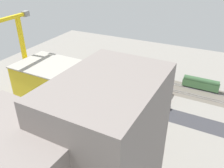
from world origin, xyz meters
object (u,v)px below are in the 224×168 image
(parked_car_0, at_px, (164,106))
(street_tree_2, at_px, (65,83))
(platform_canopy_near, at_px, (102,72))
(locomotive, at_px, (152,75))
(parked_car_1, at_px, (148,101))
(passenger_coach, at_px, (201,83))
(parked_car_3, at_px, (114,93))
(box_truck_0, at_px, (98,98))
(street_tree_0, at_px, (141,104))
(construction_building, at_px, (61,92))
(street_tree_1, at_px, (46,80))
(parked_car_2, at_px, (130,97))
(traffic_light, at_px, (109,83))
(tower_crane, at_px, (22,54))

(parked_car_0, relative_size, street_tree_2, 0.69)
(platform_canopy_near, bearing_deg, locomotive, -151.20)
(parked_car_1, distance_m, street_tree_2, 37.99)
(locomotive, bearing_deg, parked_car_0, 119.44)
(passenger_coach, height_order, parked_car_1, passenger_coach)
(parked_car_3, bearing_deg, parked_car_0, 178.48)
(platform_canopy_near, height_order, locomotive, locomotive)
(box_truck_0, bearing_deg, street_tree_0, 179.22)
(locomotive, height_order, street_tree_2, street_tree_2)
(passenger_coach, height_order, street_tree_2, street_tree_2)
(parked_car_1, bearing_deg, construction_building, 39.46)
(platform_canopy_near, bearing_deg, parked_car_1, 160.11)
(parked_car_3, bearing_deg, box_truck_0, 64.28)
(street_tree_0, relative_size, street_tree_1, 1.00)
(parked_car_0, distance_m, parked_car_3, 23.52)
(street_tree_1, relative_size, street_tree_2, 0.93)
(parked_car_1, xyz_separation_m, street_tree_2, (36.92, 8.10, 3.80))
(parked_car_1, relative_size, street_tree_2, 0.60)
(parked_car_2, xyz_separation_m, box_truck_0, (11.86, 7.48, 0.82))
(passenger_coach, xyz_separation_m, box_truck_0, (38.04, 30.20, -1.46))
(parked_car_2, relative_size, street_tree_2, 0.61)
(street_tree_1, bearing_deg, parked_car_2, -167.51)
(box_truck_0, bearing_deg, traffic_light, -95.73)
(traffic_light, bearing_deg, locomotive, -121.99)
(parked_car_1, bearing_deg, locomotive, -75.70)
(parked_car_2, height_order, street_tree_1, street_tree_1)
(tower_crane, xyz_separation_m, street_tree_0, (-47.38, -11.24, -16.53))
(parked_car_0, distance_m, street_tree_1, 55.30)
(parked_car_3, height_order, construction_building, construction_building)
(street_tree_0, bearing_deg, locomotive, -79.99)
(parked_car_0, distance_m, street_tree_2, 45.05)
(parked_car_0, height_order, parked_car_2, parked_car_2)
(parked_car_0, bearing_deg, construction_building, 31.78)
(locomotive, xyz_separation_m, box_truck_0, (14.23, 30.20, -0.32))
(parked_car_3, bearing_deg, street_tree_2, 20.27)
(tower_crane, relative_size, box_truck_0, 3.67)
(tower_crane, bearing_deg, parked_car_3, -148.56)
(box_truck_0, bearing_deg, passenger_coach, -141.56)
(passenger_coach, xyz_separation_m, parked_car_3, (34.31, 22.44, -2.29))
(platform_canopy_near, distance_m, box_truck_0, 19.90)
(parked_car_3, relative_size, tower_crane, 0.12)
(platform_canopy_near, xyz_separation_m, passenger_coach, (-45.75, -12.06, -1.29))
(parked_car_0, distance_m, tower_crane, 61.45)
(street_tree_2, bearing_deg, parked_car_1, -167.63)
(parked_car_3, bearing_deg, traffic_light, -20.84)
(parked_car_0, height_order, tower_crane, tower_crane)
(parked_car_3, height_order, street_tree_2, street_tree_2)
(passenger_coach, xyz_separation_m, parked_car_1, (18.20, 22.03, -2.20))
(street_tree_1, distance_m, traffic_light, 29.93)
(parked_car_0, distance_m, traffic_light, 26.67)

